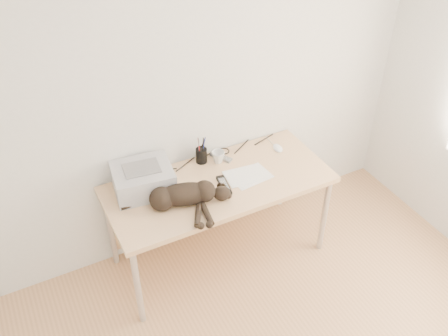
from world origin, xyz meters
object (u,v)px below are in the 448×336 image
mug (218,157)px  pen_cup (201,155)px  mouse (278,147)px  printer (143,179)px  desk (214,190)px  cat (182,196)px

mug → pen_cup: 0.12m
mug → mouse: 0.49m
mouse → printer: bearing=-172.3°
mouse → desk: bearing=-164.7°
mug → pen_cup: pen_cup is taller
pen_cup → printer: bearing=-167.9°
printer → mouse: bearing=-0.7°
cat → mug: 0.53m
desk → mug: bearing=51.7°
desk → pen_cup: (-0.01, 0.19, 0.19)m
printer → mug: printer is taller
desk → mug: 0.24m
desk → mouse: 0.61m
desk → cat: 0.43m
printer → mouse: size_ratio=3.89×
cat → pen_cup: pen_cup is taller
printer → pen_cup: bearing=12.1°
cat → mouse: size_ratio=6.29×
mouse → pen_cup: bearing=177.1°
mug → pen_cup: bearing=150.7°
printer → mug: (0.60, 0.04, -0.05)m
cat → pen_cup: size_ratio=3.30×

